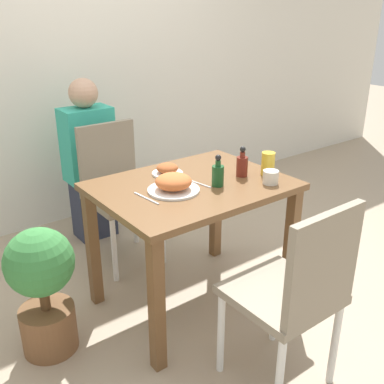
{
  "coord_description": "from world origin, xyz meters",
  "views": [
    {
      "loc": [
        -1.34,
        -1.77,
        1.61
      ],
      "look_at": [
        0.0,
        0.0,
        0.69
      ],
      "focal_mm": 42.0,
      "sensor_mm": 36.0,
      "label": 1
    }
  ],
  "objects_px": {
    "person_figure": "(90,162)",
    "potted_plant_left": "(43,285)",
    "condiment_bottle": "(242,165)",
    "food_plate": "(174,183)",
    "side_plate": "(167,170)",
    "chair_far": "(117,185)",
    "drink_cup": "(271,177)",
    "sauce_bottle": "(218,174)",
    "juice_glass": "(268,164)",
    "chair_near": "(296,289)"
  },
  "relations": [
    {
      "from": "potted_plant_left",
      "to": "chair_far",
      "type": "bearing_deg",
      "value": 39.25
    },
    {
      "from": "juice_glass",
      "to": "condiment_bottle",
      "type": "bearing_deg",
      "value": 150.76
    },
    {
      "from": "drink_cup",
      "to": "juice_glass",
      "type": "height_order",
      "value": "juice_glass"
    },
    {
      "from": "side_plate",
      "to": "person_figure",
      "type": "distance_m",
      "value": 0.93
    },
    {
      "from": "food_plate",
      "to": "drink_cup",
      "type": "height_order",
      "value": "food_plate"
    },
    {
      "from": "juice_glass",
      "to": "potted_plant_left",
      "type": "bearing_deg",
      "value": 168.12
    },
    {
      "from": "sauce_bottle",
      "to": "condiment_bottle",
      "type": "bearing_deg",
      "value": 9.15
    },
    {
      "from": "condiment_bottle",
      "to": "chair_far",
      "type": "bearing_deg",
      "value": 115.09
    },
    {
      "from": "side_plate",
      "to": "potted_plant_left",
      "type": "xyz_separation_m",
      "value": [
        -0.79,
        -0.08,
        -0.39
      ]
    },
    {
      "from": "condiment_bottle",
      "to": "potted_plant_left",
      "type": "distance_m",
      "value": 1.2
    },
    {
      "from": "juice_glass",
      "to": "condiment_bottle",
      "type": "relative_size",
      "value": 0.76
    },
    {
      "from": "condiment_bottle",
      "to": "side_plate",
      "type": "bearing_deg",
      "value": 139.87
    },
    {
      "from": "chair_far",
      "to": "potted_plant_left",
      "type": "bearing_deg",
      "value": -140.75
    },
    {
      "from": "side_plate",
      "to": "person_figure",
      "type": "relative_size",
      "value": 0.15
    },
    {
      "from": "potted_plant_left",
      "to": "drink_cup",
      "type": "bearing_deg",
      "value": -17.62
    },
    {
      "from": "drink_cup",
      "to": "potted_plant_left",
      "type": "bearing_deg",
      "value": 162.38
    },
    {
      "from": "chair_near",
      "to": "chair_far",
      "type": "height_order",
      "value": "same"
    },
    {
      "from": "condiment_bottle",
      "to": "potted_plant_left",
      "type": "bearing_deg",
      "value": 170.37
    },
    {
      "from": "person_figure",
      "to": "potted_plant_left",
      "type": "bearing_deg",
      "value": -126.28
    },
    {
      "from": "drink_cup",
      "to": "condiment_bottle",
      "type": "height_order",
      "value": "condiment_bottle"
    },
    {
      "from": "condiment_bottle",
      "to": "food_plate",
      "type": "bearing_deg",
      "value": 174.03
    },
    {
      "from": "sauce_bottle",
      "to": "food_plate",
      "type": "bearing_deg",
      "value": 161.21
    },
    {
      "from": "side_plate",
      "to": "food_plate",
      "type": "bearing_deg",
      "value": -116.89
    },
    {
      "from": "chair_near",
      "to": "sauce_bottle",
      "type": "distance_m",
      "value": 0.74
    },
    {
      "from": "juice_glass",
      "to": "sauce_bottle",
      "type": "xyz_separation_m",
      "value": [
        -0.33,
        0.04,
        -0.0
      ]
    },
    {
      "from": "potted_plant_left",
      "to": "chair_near",
      "type": "bearing_deg",
      "value": -49.47
    },
    {
      "from": "food_plate",
      "to": "sauce_bottle",
      "type": "height_order",
      "value": "sauce_bottle"
    },
    {
      "from": "drink_cup",
      "to": "chair_far",
      "type": "bearing_deg",
      "value": 113.1
    },
    {
      "from": "side_plate",
      "to": "condiment_bottle",
      "type": "relative_size",
      "value": 1.02
    },
    {
      "from": "food_plate",
      "to": "condiment_bottle",
      "type": "xyz_separation_m",
      "value": [
        0.43,
        -0.04,
        0.02
      ]
    },
    {
      "from": "chair_near",
      "to": "potted_plant_left",
      "type": "relative_size",
      "value": 1.38
    },
    {
      "from": "chair_near",
      "to": "food_plate",
      "type": "bearing_deg",
      "value": -83.08
    },
    {
      "from": "drink_cup",
      "to": "sauce_bottle",
      "type": "height_order",
      "value": "sauce_bottle"
    },
    {
      "from": "sauce_bottle",
      "to": "person_figure",
      "type": "bearing_deg",
      "value": 98.04
    },
    {
      "from": "food_plate",
      "to": "side_plate",
      "type": "height_order",
      "value": "food_plate"
    },
    {
      "from": "chair_far",
      "to": "juice_glass",
      "type": "xyz_separation_m",
      "value": [
        0.5,
        -0.86,
        0.28
      ]
    },
    {
      "from": "juice_glass",
      "to": "potted_plant_left",
      "type": "relative_size",
      "value": 0.19
    },
    {
      "from": "condiment_bottle",
      "to": "person_figure",
      "type": "relative_size",
      "value": 0.14
    },
    {
      "from": "sauce_bottle",
      "to": "condiment_bottle",
      "type": "xyz_separation_m",
      "value": [
        0.2,
        0.03,
        0.0
      ]
    },
    {
      "from": "food_plate",
      "to": "chair_far",
      "type": "bearing_deg",
      "value": 85.39
    },
    {
      "from": "chair_near",
      "to": "drink_cup",
      "type": "bearing_deg",
      "value": -125.51
    },
    {
      "from": "juice_glass",
      "to": "chair_far",
      "type": "bearing_deg",
      "value": 120.04
    },
    {
      "from": "side_plate",
      "to": "sauce_bottle",
      "type": "bearing_deg",
      "value": -69.01
    },
    {
      "from": "food_plate",
      "to": "side_plate",
      "type": "bearing_deg",
      "value": 63.11
    },
    {
      "from": "person_figure",
      "to": "chair_near",
      "type": "bearing_deg",
      "value": -88.92
    },
    {
      "from": "food_plate",
      "to": "sauce_bottle",
      "type": "distance_m",
      "value": 0.24
    },
    {
      "from": "sauce_bottle",
      "to": "juice_glass",
      "type": "bearing_deg",
      "value": -6.8
    },
    {
      "from": "chair_far",
      "to": "person_figure",
      "type": "distance_m",
      "value": 0.4
    },
    {
      "from": "chair_near",
      "to": "side_plate",
      "type": "height_order",
      "value": "chair_near"
    },
    {
      "from": "chair_near",
      "to": "potted_plant_left",
      "type": "distance_m",
      "value": 1.19
    }
  ]
}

